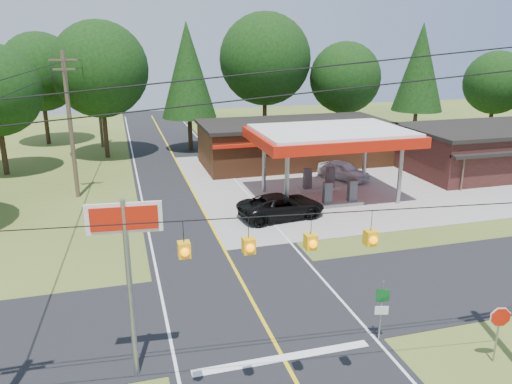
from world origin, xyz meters
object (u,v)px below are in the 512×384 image
object	(u,v)px
gas_canopy	(331,138)
big_stop_sign	(127,250)
octagonal_stop_sign	(500,322)
sedan_car	(343,171)
suv_car	(282,206)

from	to	relation	value
gas_canopy	big_stop_sign	size ratio (longest dim) A/B	1.72
gas_canopy	octagonal_stop_sign	world-z (taller)	gas_canopy
sedan_car	gas_canopy	bearing A→B (deg)	-154.75
sedan_car	big_stop_sign	bearing A→B (deg)	-158.13
sedan_car	big_stop_sign	distance (m)	26.58
gas_canopy	octagonal_stop_sign	bearing A→B (deg)	-96.08
big_stop_sign	suv_car	bearing A→B (deg)	54.01
big_stop_sign	octagonal_stop_sign	xyz separation A→B (m)	(12.00, -2.69, -2.94)
suv_car	sedan_car	bearing A→B (deg)	-53.83
octagonal_stop_sign	gas_canopy	bearing A→B (deg)	83.92
octagonal_stop_sign	sedan_car	bearing A→B (deg)	77.61
gas_canopy	suv_car	size ratio (longest dim) A/B	1.95
gas_canopy	octagonal_stop_sign	size ratio (longest dim) A/B	4.93
gas_canopy	octagonal_stop_sign	distance (m)	19.07
gas_canopy	suv_car	distance (m)	6.45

